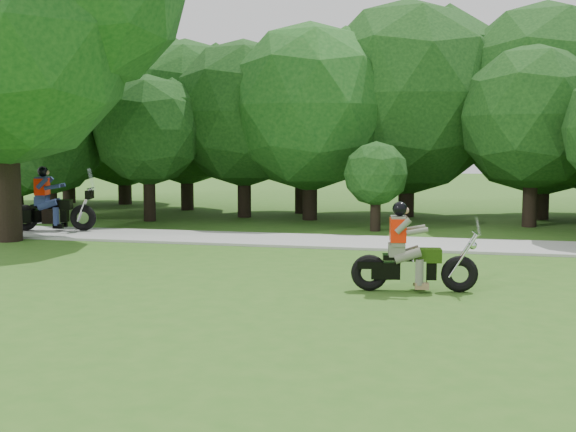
# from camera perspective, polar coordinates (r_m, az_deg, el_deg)

# --- Properties ---
(ground) EXTENTS (100.00, 100.00, 0.00)m
(ground) POSITION_cam_1_polar(r_m,az_deg,el_deg) (9.43, 11.45, -9.10)
(ground) COLOR #31611B
(ground) RESTS_ON ground
(walkway) EXTENTS (60.00, 2.20, 0.06)m
(walkway) POSITION_cam_1_polar(r_m,az_deg,el_deg) (17.28, 12.25, -2.25)
(walkway) COLOR #989893
(walkway) RESTS_ON ground
(tree_line) EXTENTS (39.77, 12.11, 7.12)m
(tree_line) POSITION_cam_1_polar(r_m,az_deg,el_deg) (24.00, 16.42, 8.30)
(tree_line) COLOR black
(tree_line) RESTS_ON ground
(big_tree_west) EXTENTS (8.64, 6.56, 9.96)m
(big_tree_west) POSITION_cam_1_polar(r_m,az_deg,el_deg) (19.54, -21.34, 15.27)
(big_tree_west) COLOR black
(big_tree_west) RESTS_ON ground
(chopper_motorcycle) EXTENTS (2.05, 0.67, 1.47)m
(chopper_motorcycle) POSITION_cam_1_polar(r_m,az_deg,el_deg) (11.86, 9.48, -3.33)
(chopper_motorcycle) COLOR black
(chopper_motorcycle) RESTS_ON ground
(touring_motorcycle) EXTENTS (2.25, 1.02, 1.73)m
(touring_motorcycle) POSITION_cam_1_polar(r_m,az_deg,el_deg) (20.35, -18.40, 0.65)
(touring_motorcycle) COLOR black
(touring_motorcycle) RESTS_ON walkway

